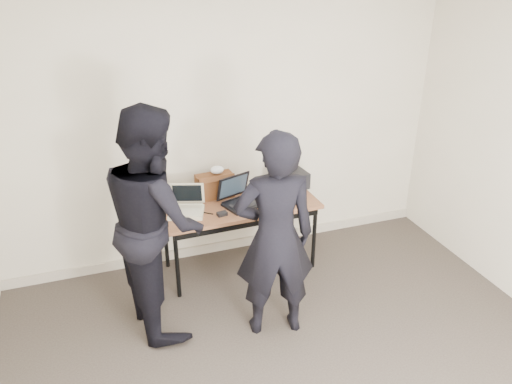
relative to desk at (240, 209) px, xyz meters
name	(u,v)px	position (x,y,z in m)	size (l,w,h in m)	color
room	(330,244)	(-0.02, -1.86, 0.69)	(4.60, 4.60, 2.80)	#3F3630
desk	(240,209)	(0.00, 0.00, 0.00)	(1.52, 0.69, 0.72)	brown
laptop_beige	(187,207)	(-0.51, 0.00, 0.11)	(0.39, 0.39, 0.25)	beige
laptop_center	(240,198)	(0.01, 0.01, 0.12)	(0.44, 0.43, 0.27)	black
laptop_right	(285,185)	(0.53, 0.15, 0.11)	(0.34, 0.33, 0.22)	black
leather_satchel	(215,185)	(-0.18, 0.23, 0.19)	(0.37, 0.20, 0.25)	brown
tissue	(217,170)	(-0.15, 0.23, 0.34)	(0.13, 0.10, 0.08)	white
equipment_box	(292,180)	(0.63, 0.19, 0.14)	(0.28, 0.24, 0.16)	black
power_brick	(222,214)	(-0.22, -0.17, 0.08)	(0.09, 0.06, 0.03)	black
cables	(248,201)	(0.10, 0.03, 0.06)	(1.15, 0.44, 0.01)	black
person_typist	(275,237)	(-0.01, -0.95, 0.22)	(0.64, 0.42, 1.77)	black
person_observer	(155,221)	(-0.87, -0.50, 0.30)	(0.93, 0.72, 1.91)	black
baseboard	(228,245)	(-0.02, 0.38, -0.61)	(4.50, 0.03, 0.10)	#BCB09C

